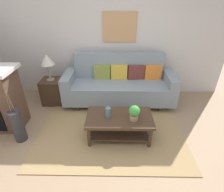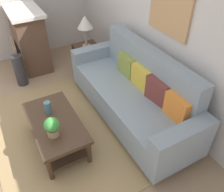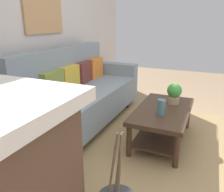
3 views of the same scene
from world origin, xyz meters
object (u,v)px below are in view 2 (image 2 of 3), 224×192
at_px(fireplace, 29,39).
at_px(framed_painting, 169,10).
at_px(couch, 133,94).
at_px(floor_vase, 20,70).
at_px(throw_pillow_orange, 177,108).
at_px(coffee_table, 56,127).
at_px(side_table, 88,59).
at_px(tabletop_vase, 48,108).
at_px(table_lamp, 85,23).
at_px(potted_plant_tabletop, 52,127).
at_px(throw_pillow_olive, 127,65).
at_px(throw_pillow_maroon, 158,91).
at_px(throw_pillow_mustard, 141,77).

xyz_separation_m(fireplace, framed_painting, (2.26, 1.40, 0.99)).
relative_size(couch, floor_vase, 4.13).
xyz_separation_m(throw_pillow_orange, coffee_table, (-0.77, -1.32, -0.37)).
relative_size(throw_pillow_orange, coffee_table, 0.33).
distance_m(side_table, fireplace, 1.19).
relative_size(coffee_table, tabletop_vase, 6.27).
height_order(fireplace, framed_painting, framed_painting).
height_order(side_table, table_lamp, table_lamp).
height_order(throw_pillow_orange, table_lamp, table_lamp).
height_order(couch, floor_vase, couch).
height_order(coffee_table, potted_plant_tabletop, potted_plant_tabletop).
height_order(throw_pillow_olive, throw_pillow_orange, same).
bearing_deg(coffee_table, framed_painting, 89.64).
xyz_separation_m(couch, coffee_table, (-0.01, -1.19, -0.12)).
bearing_deg(fireplace, coffee_table, -6.64).
distance_m(couch, fireplace, 2.45).
bearing_deg(fireplace, floor_vase, -33.74).
distance_m(coffee_table, fireplace, 2.28).
height_order(throw_pillow_maroon, side_table, throw_pillow_maroon).
xyz_separation_m(couch, side_table, (-1.50, -0.06, -0.15)).
bearing_deg(potted_plant_tabletop, side_table, 144.83).
distance_m(coffee_table, floor_vase, 1.70).
xyz_separation_m(throw_pillow_orange, fireplace, (-3.01, -1.06, -0.09)).
distance_m(throw_pillow_maroon, potted_plant_tabletop, 1.41).
height_order(throw_pillow_olive, throw_pillow_maroon, same).
xyz_separation_m(coffee_table, potted_plant_tabletop, (0.23, -0.08, 0.26)).
distance_m(couch, coffee_table, 1.20).
distance_m(throw_pillow_maroon, tabletop_vase, 1.46).
xyz_separation_m(couch, tabletop_vase, (-0.20, -1.20, 0.09)).
xyz_separation_m(table_lamp, floor_vase, (-0.21, -1.24, -0.70)).
bearing_deg(couch, tabletop_vase, -99.35).
bearing_deg(throw_pillow_mustard, potted_plant_tabletop, -81.07).
xyz_separation_m(side_table, framed_painting, (1.50, 0.53, 1.29)).
distance_m(coffee_table, table_lamp, 1.99).
xyz_separation_m(coffee_table, framed_painting, (0.01, 1.66, 1.26)).
xyz_separation_m(throw_pillow_maroon, framed_painting, (-0.38, 0.34, 0.89)).
xyz_separation_m(throw_pillow_mustard, tabletop_vase, (-0.20, -1.33, -0.16)).
xyz_separation_m(side_table, fireplace, (-0.76, -0.87, 0.31)).
bearing_deg(potted_plant_tabletop, table_lamp, 144.83).
height_order(throw_pillow_maroon, throw_pillow_orange, same).
height_order(side_table, fireplace, fireplace).
height_order(coffee_table, floor_vase, floor_vase).
bearing_deg(coffee_table, side_table, 142.74).
distance_m(coffee_table, side_table, 1.87).
distance_m(table_lamp, floor_vase, 1.44).
bearing_deg(floor_vase, potted_plant_tabletop, 0.86).
bearing_deg(couch, fireplace, -157.59).
bearing_deg(fireplace, tabletop_vase, -7.52).
height_order(couch, potted_plant_tabletop, couch).
bearing_deg(throw_pillow_orange, coffee_table, -120.23).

